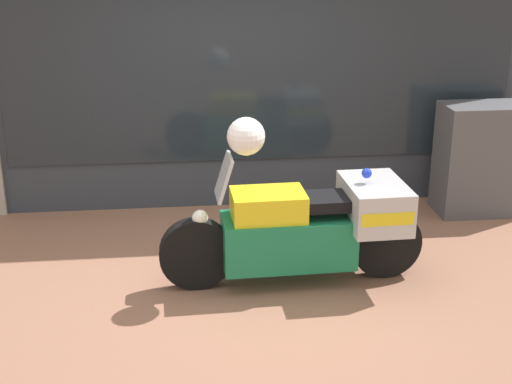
{
  "coord_description": "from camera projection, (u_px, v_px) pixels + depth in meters",
  "views": [
    {
      "loc": [
        -0.49,
        -5.84,
        2.93
      ],
      "look_at": [
        0.19,
        0.34,
        0.68
      ],
      "focal_mm": 50.0,
      "sensor_mm": 36.0,
      "label": 1
    }
  ],
  "objects": [
    {
      "name": "ground_plane",
      "position": [
        240.0,
        275.0,
        6.51
      ],
      "size": [
        60.0,
        60.0,
        0.0
      ],
      "primitive_type": "plane",
      "color": "#8E604C"
    },
    {
      "name": "white_helmet",
      "position": [
        246.0,
        136.0,
        5.89
      ],
      "size": [
        0.32,
        0.32,
        0.32
      ],
      "primitive_type": "sphere",
      "color": "white",
      "rests_on": "paramedic_motorcycle"
    },
    {
      "name": "utility_cabinet",
      "position": [
        482.0,
        159.0,
        7.81
      ],
      "size": [
        0.94,
        0.54,
        1.22
      ],
      "primitive_type": "cube",
      "color": "#4C4C51",
      "rests_on": "ground"
    },
    {
      "name": "paramedic_motorcycle",
      "position": [
        312.0,
        225.0,
        6.24
      ],
      "size": [
        2.35,
        0.79,
        1.2
      ],
      "rotation": [
        0.0,
        0.0,
        3.17
      ],
      "color": "black",
      "rests_on": "ground"
    },
    {
      "name": "shop_building",
      "position": [
        183.0,
        36.0,
        7.68
      ],
      "size": [
        6.69,
        0.55,
        3.79
      ],
      "color": "#333842",
      "rests_on": "ground"
    },
    {
      "name": "window_display",
      "position": [
        256.0,
        161.0,
        8.29
      ],
      "size": [
        5.34,
        0.3,
        1.82
      ],
      "color": "slate",
      "rests_on": "ground"
    }
  ]
}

